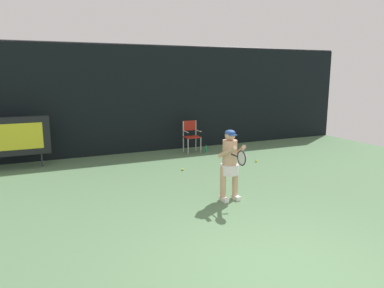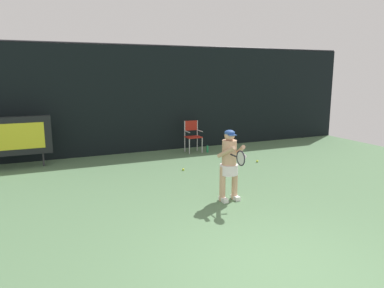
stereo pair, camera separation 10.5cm
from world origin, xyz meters
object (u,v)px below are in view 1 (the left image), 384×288
(tennis_racket, at_px, (241,158))
(scoreboard, at_px, (8,137))
(umpire_chair, at_px, (191,134))
(water_bottle, at_px, (206,149))
(tennis_ball_loose, at_px, (256,161))
(tennis_ball_spare, at_px, (183,169))
(tennis_player, at_px, (230,162))

(tennis_racket, bearing_deg, scoreboard, 118.30)
(umpire_chair, height_order, water_bottle, umpire_chair)
(tennis_racket, bearing_deg, umpire_chair, 64.92)
(scoreboard, xyz_separation_m, water_bottle, (6.10, -0.25, -0.82))
(umpire_chair, relative_size, tennis_ball_loose, 15.88)
(scoreboard, height_order, tennis_ball_spare, scoreboard)
(water_bottle, xyz_separation_m, tennis_ball_spare, (-1.69, -1.89, -0.09))
(tennis_ball_loose, bearing_deg, umpire_chair, 118.85)
(scoreboard, height_order, umpire_chair, scoreboard)
(water_bottle, distance_m, tennis_racket, 5.41)
(umpire_chair, xyz_separation_m, water_bottle, (0.44, -0.29, -0.50))
(water_bottle, xyz_separation_m, tennis_ball_loose, (0.77, -1.91, -0.09))
(umpire_chair, bearing_deg, tennis_ball_loose, -61.15)
(water_bottle, relative_size, tennis_ball_loose, 3.90)
(tennis_player, height_order, tennis_ball_spare, tennis_player)
(tennis_player, relative_size, tennis_ball_loose, 22.64)
(tennis_racket, relative_size, tennis_ball_spare, 8.85)
(umpire_chair, distance_m, water_bottle, 0.72)
(umpire_chair, bearing_deg, water_bottle, -33.55)
(water_bottle, distance_m, tennis_ball_loose, 2.06)
(tennis_player, xyz_separation_m, tennis_ball_spare, (0.03, 2.64, -0.82))
(water_bottle, relative_size, tennis_racket, 0.44)
(tennis_racket, xyz_separation_m, tennis_ball_loose, (2.54, 3.13, -1.01))
(water_bottle, distance_m, tennis_ball_spare, 2.54)
(tennis_ball_loose, bearing_deg, tennis_player, -133.51)
(tennis_racket, height_order, tennis_ball_spare, tennis_racket)
(tennis_racket, bearing_deg, water_bottle, 59.63)
(tennis_ball_loose, relative_size, tennis_ball_spare, 1.00)
(tennis_racket, relative_size, tennis_ball_loose, 8.85)
(tennis_player, bearing_deg, scoreboard, 132.46)
(tennis_player, distance_m, tennis_ball_loose, 3.72)
(tennis_player, bearing_deg, tennis_racket, -94.91)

